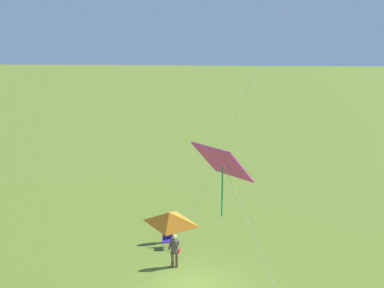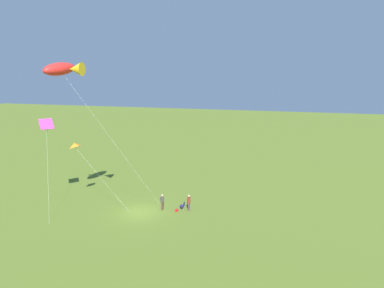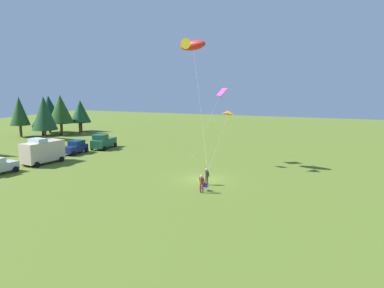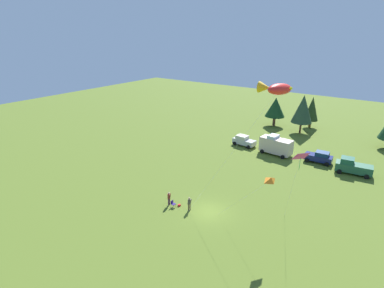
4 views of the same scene
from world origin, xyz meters
name	(u,v)px [view 2 (image 2 of 4)]	position (x,y,z in m)	size (l,w,h in m)	color
ground_plane	(140,212)	(0.00, 0.00, 0.00)	(160.00, 160.00, 0.00)	#546922
person_kite_flyer	(162,201)	(-2.11, -1.09, 1.02)	(0.43, 0.62, 1.74)	#4E3B25
folding_chair	(183,205)	(-4.18, -1.65, 0.49)	(0.48, 0.48, 0.82)	navy
person_spectator	(189,201)	(-4.85, -1.55, 1.02)	(0.35, 0.60, 1.74)	#593648
backpack_on_grass	(177,210)	(-3.64, -1.08, 0.11)	(0.32, 0.22, 0.22)	red
kite_large_fish	(63,69)	(5.39, 3.54, 14.62)	(9.03, 6.86, 15.32)	red
kite_diamond_rainbow	(46,126)	(9.29, 1.01, 8.94)	(2.62, 4.44, 9.57)	#D3369A
kite_delta_orange	(74,145)	(7.24, -0.53, 6.65)	(6.73, 1.44, 7.00)	orange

